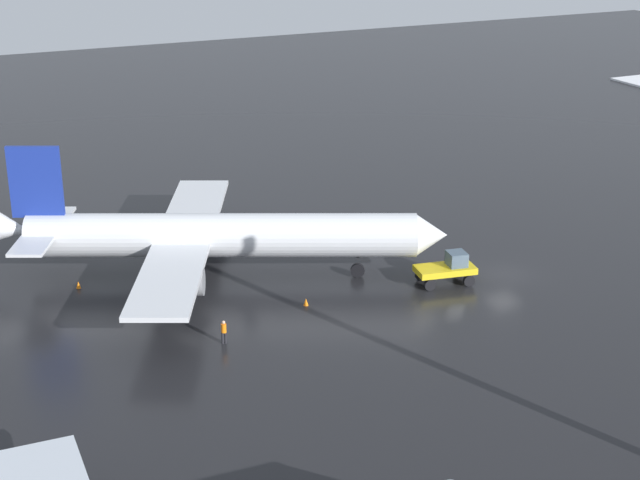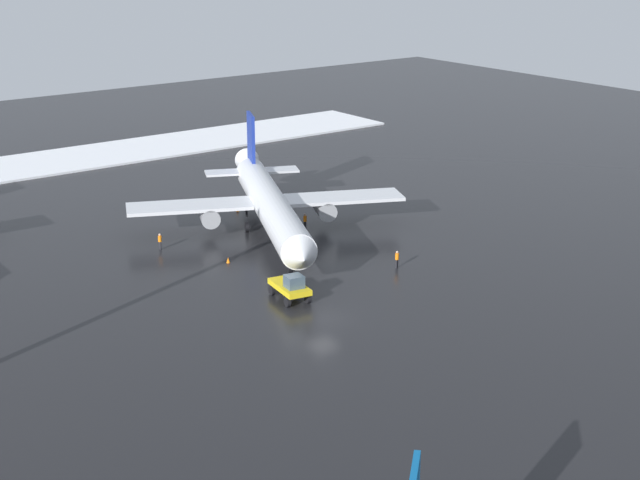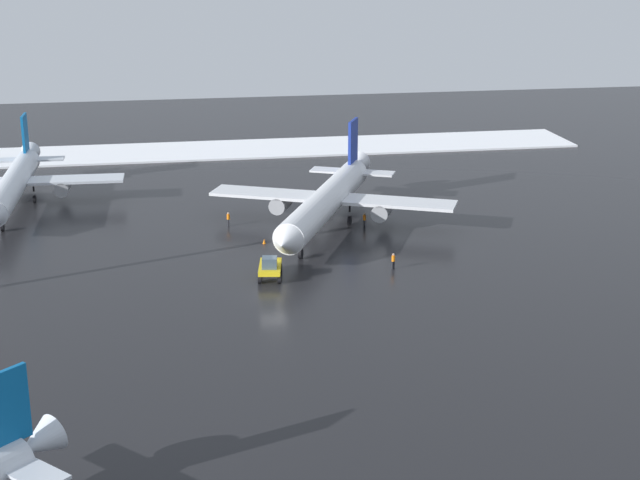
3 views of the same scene
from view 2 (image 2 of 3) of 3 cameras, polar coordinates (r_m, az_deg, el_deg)
The scene contains 9 objects.
ground_plane at distance 82.59m, azimuth 0.16°, elevation -4.60°, with size 240.00×240.00×0.00m, color black.
snow_bank_left at distance 139.47m, azimuth -16.71°, elevation 4.16°, with size 14.00×116.00×0.29m, color white.
airplane_parked_portside at distance 102.95m, azimuth -2.92°, elevation 2.08°, with size 33.88×28.79×10.69m.
pushback_tug at distance 86.18m, azimuth -1.71°, elevation -2.70°, with size 4.91×2.96×2.50m.
ground_crew_near_tug at distance 100.71m, azimuth -9.30°, elevation -0.03°, with size 0.36×0.36×1.71m.
ground_crew_by_nose_gear at distance 94.45m, azimuth 4.50°, elevation -1.07°, with size 0.36×0.36×1.71m.
ground_crew_mid_apron at distance 106.13m, azimuth -0.88°, elevation 1.15°, with size 0.36×0.36×1.71m.
traffic_cone_near_nose at distance 96.19m, azimuth -5.36°, elevation -1.17°, with size 0.36×0.36×0.55m, color orange.
traffic_cone_mid_line at distance 113.19m, azimuth -4.83°, elevation 1.80°, with size 0.36×0.36×0.55m, color orange.
Camera 2 is at (60.83, -45.94, 31.79)m, focal length 55.00 mm.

